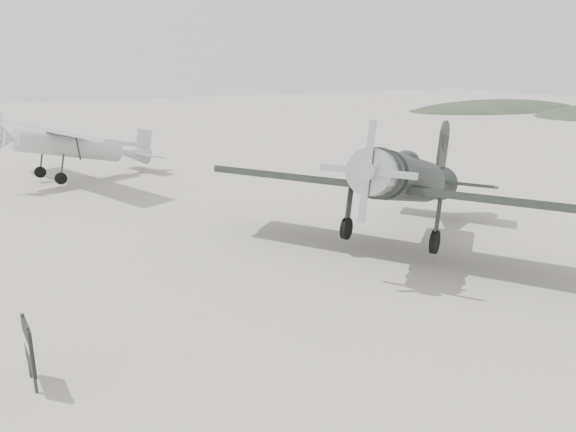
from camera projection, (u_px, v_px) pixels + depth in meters
ground at (310, 285)px, 16.56m from camera, size 160.00×160.00×0.00m
hill_northeast at (497, 109)px, 72.66m from camera, size 32.00×16.00×5.20m
lowwing_monoplane at (410, 180)px, 19.75m from camera, size 11.01×12.39×4.37m
highwing_monoplane at (76, 141)px, 29.93m from camera, size 8.64×11.94×3.43m
sign_board at (29, 347)px, 11.29m from camera, size 0.16×1.01×1.46m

